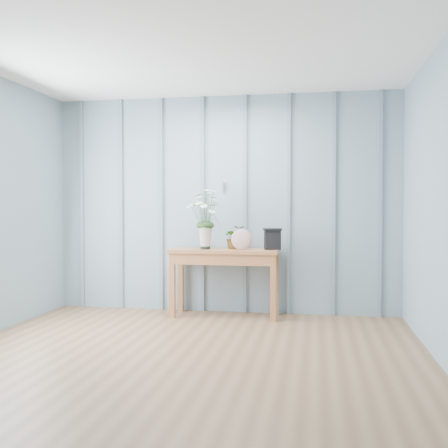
% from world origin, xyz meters
% --- Properties ---
extents(ground, '(4.50, 4.50, 0.00)m').
position_xyz_m(ground, '(0.00, 0.00, 0.00)').
color(ground, brown).
rests_on(ground, ground).
extents(room_shell, '(4.00, 4.50, 2.50)m').
position_xyz_m(room_shell, '(0.00, 0.92, 1.99)').
color(room_shell, '#88A1B0').
rests_on(room_shell, ground).
extents(sideboard, '(1.20, 0.45, 0.75)m').
position_xyz_m(sideboard, '(0.06, 1.99, 0.64)').
color(sideboard, '#A56438').
rests_on(sideboard, ground).
extents(daisy_vase, '(0.48, 0.37, 0.68)m').
position_xyz_m(daisy_vase, '(-0.15, 1.93, 1.18)').
color(daisy_vase, black).
rests_on(daisy_vase, sideboard).
extents(spider_plant, '(0.29, 0.28, 0.26)m').
position_xyz_m(spider_plant, '(0.15, 2.08, 0.88)').
color(spider_plant, '#1B3B19').
rests_on(spider_plant, sideboard).
extents(felt_disc_vessel, '(0.23, 0.08, 0.23)m').
position_xyz_m(felt_disc_vessel, '(0.26, 1.90, 0.86)').
color(felt_disc_vessel, '#894750').
rests_on(felt_disc_vessel, sideboard).
extents(carved_box, '(0.22, 0.19, 0.23)m').
position_xyz_m(carved_box, '(0.59, 1.99, 0.87)').
color(carved_box, black).
rests_on(carved_box, sideboard).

